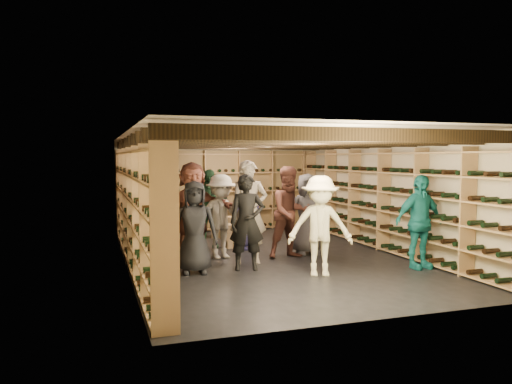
{
  "coord_description": "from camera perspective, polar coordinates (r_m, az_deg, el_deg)",
  "views": [
    {
      "loc": [
        -3.31,
        -9.17,
        1.97
      ],
      "look_at": [
        -0.22,
        0.2,
        1.28
      ],
      "focal_mm": 35.0,
      "sensor_mm": 36.0,
      "label": 1
    }
  ],
  "objects": [
    {
      "name": "ground",
      "position": [
        9.94,
        1.58,
        -7.44
      ],
      "size": [
        8.0,
        8.0,
        0.0
      ],
      "primitive_type": "plane",
      "color": "black",
      "rests_on": "ground"
    },
    {
      "name": "walls",
      "position": [
        9.78,
        1.59,
        -0.53
      ],
      "size": [
        5.52,
        8.02,
        2.4
      ],
      "color": "beige",
      "rests_on": "ground"
    },
    {
      "name": "ceiling",
      "position": [
        9.76,
        1.61,
        6.52
      ],
      "size": [
        5.5,
        8.0,
        0.01
      ],
      "primitive_type": "cube",
      "color": "#BDB1A1",
      "rests_on": "walls"
    },
    {
      "name": "ceiling_joists",
      "position": [
        9.75,
        1.6,
        5.7
      ],
      "size": [
        5.4,
        7.12,
        0.18
      ],
      "color": "black",
      "rests_on": "ground"
    },
    {
      "name": "wine_rack_left",
      "position": [
        9.24,
        -13.58,
        -1.68
      ],
      "size": [
        0.32,
        7.5,
        2.15
      ],
      "color": "#A1814E",
      "rests_on": "ground"
    },
    {
      "name": "wine_rack_right",
      "position": [
        10.93,
        14.38,
        -0.83
      ],
      "size": [
        0.32,
        7.5,
        2.15
      ],
      "color": "#A1814E",
      "rests_on": "ground"
    },
    {
      "name": "wine_rack_back",
      "position": [
        13.44,
        -3.96,
        0.17
      ],
      "size": [
        4.7,
        0.3,
        2.15
      ],
      "color": "#A1814E",
      "rests_on": "ground"
    },
    {
      "name": "crate_stack_left",
      "position": [
        11.01,
        -2.54,
        -4.97
      ],
      "size": [
        0.56,
        0.43,
        0.51
      ],
      "rotation": [
        0.0,
        0.0,
        0.21
      ],
      "color": "tan",
      "rests_on": "ground"
    },
    {
      "name": "crate_stack_right",
      "position": [
        12.31,
        -3.96,
        -4.02
      ],
      "size": [
        0.57,
        0.46,
        0.51
      ],
      "rotation": [
        0.0,
        0.0,
        -0.28
      ],
      "color": "tan",
      "rests_on": "ground"
    },
    {
      "name": "crate_loose",
      "position": [
        11.81,
        5.59,
        -5.21
      ],
      "size": [
        0.57,
        0.45,
        0.17
      ],
      "primitive_type": "cube",
      "rotation": [
        0.0,
        0.0,
        -0.27
      ],
      "color": "tan",
      "rests_on": "ground"
    },
    {
      "name": "person_0",
      "position": [
        8.52,
        -7.05,
        -4.01
      ],
      "size": [
        0.83,
        0.6,
        1.58
      ],
      "primitive_type": "imported",
      "rotation": [
        0.0,
        0.0,
        -0.13
      ],
      "color": "black",
      "rests_on": "ground"
    },
    {
      "name": "person_1",
      "position": [
        8.71,
        -1.04,
        -3.47
      ],
      "size": [
        0.68,
        0.52,
        1.68
      ],
      "primitive_type": "imported",
      "rotation": [
        0.0,
        0.0,
        -0.21
      ],
      "color": "black",
      "rests_on": "ground"
    },
    {
      "name": "person_3",
      "position": [
        8.35,
        7.34,
        -3.86
      ],
      "size": [
        1.22,
        0.95,
        1.67
      ],
      "primitive_type": "imported",
      "rotation": [
        0.0,
        0.0,
        -0.35
      ],
      "color": "beige",
      "rests_on": "ground"
    },
    {
      "name": "person_4",
      "position": [
        9.29,
        18.16,
        -3.24
      ],
      "size": [
        1.0,
        0.46,
        1.66
      ],
      "primitive_type": "imported",
      "rotation": [
        0.0,
        0.0,
        0.06
      ],
      "color": "#177877",
      "rests_on": "ground"
    },
    {
      "name": "person_5",
      "position": [
        9.76,
        -7.26,
        -2.09
      ],
      "size": [
        1.78,
        0.66,
        1.88
      ],
      "primitive_type": "imported",
      "rotation": [
        0.0,
        0.0,
        -0.06
      ],
      "color": "brown",
      "rests_on": "ground"
    },
    {
      "name": "person_6",
      "position": [
        10.72,
        -1.0,
        -2.6
      ],
      "size": [
        0.82,
        0.63,
        1.48
      ],
      "primitive_type": "imported",
      "rotation": [
        0.0,
        0.0,
        0.25
      ],
      "color": "#201D41",
      "rests_on": "ground"
    },
    {
      "name": "person_7",
      "position": [
        9.26,
        -0.85,
        -2.29
      ],
      "size": [
        0.78,
        0.6,
        1.91
      ],
      "primitive_type": "imported",
      "rotation": [
        0.0,
        0.0,
        -0.22
      ],
      "color": "gray",
      "rests_on": "ground"
    },
    {
      "name": "person_8",
      "position": [
        9.75,
        3.95,
        -2.34
      ],
      "size": [
        0.92,
        0.74,
        1.79
      ],
      "primitive_type": "imported",
      "rotation": [
        0.0,
        0.0,
        0.07
      ],
      "color": "#49261E",
      "rests_on": "ground"
    },
    {
      "name": "person_9",
      "position": [
        9.71,
        -4.04,
        -2.82
      ],
      "size": [
        1.17,
        0.82,
        1.64
      ],
      "primitive_type": "imported",
      "rotation": [
        0.0,
        0.0,
        0.22
      ],
      "color": "#B9B5A9",
      "rests_on": "ground"
    },
    {
      "name": "person_10",
      "position": [
        10.79,
        -5.42,
        -1.95
      ],
      "size": [
        1.08,
        0.66,
        1.71
      ],
      "primitive_type": "imported",
      "rotation": [
        0.0,
        0.0,
        -0.26
      ],
      "color": "#234D2E",
      "rests_on": "ground"
    },
    {
      "name": "person_12",
      "position": [
        10.19,
        5.91,
        -2.51
      ],
      "size": [
        0.82,
        0.55,
        1.64
      ],
      "primitive_type": "imported",
      "rotation": [
        0.0,
        0.0,
        -0.04
      ],
      "color": "#38363C",
      "rests_on": "ground"
    }
  ]
}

